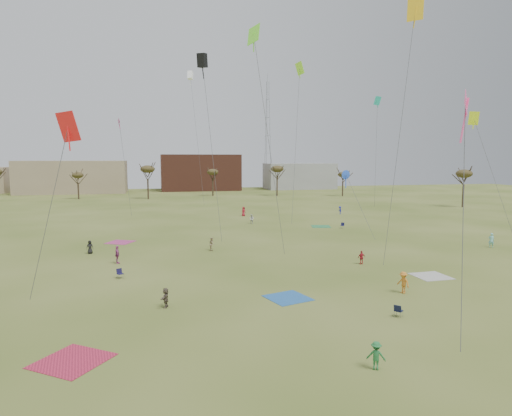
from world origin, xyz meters
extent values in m
plane|color=#44561A|center=(0.00, 0.00, 0.00)|extent=(260.00, 260.00, 0.00)
imported|color=#257137|center=(0.33, -14.04, 0.74)|extent=(1.10, 0.95, 1.47)
imported|color=red|center=(9.95, 7.29, 0.69)|extent=(0.83, 0.39, 1.39)
imported|color=#9A8462|center=(-4.03, 17.50, 0.76)|extent=(0.65, 0.80, 1.53)
imported|color=brown|center=(-9.86, -1.88, 0.72)|extent=(0.81, 1.41, 1.45)
imported|color=black|center=(-17.70, 18.78, 0.76)|extent=(0.76, 0.51, 1.52)
imported|color=orange|center=(8.75, -2.56, 0.87)|extent=(0.97, 1.27, 1.74)
imported|color=#7FD4D2|center=(29.17, 11.82, 0.88)|extent=(0.76, 0.65, 1.77)
imported|color=#A44483|center=(-14.31, 13.16, 0.92)|extent=(0.60, 1.13, 1.84)
imported|color=silver|center=(5.09, 37.43, 0.79)|extent=(0.98, 0.95, 1.59)
imported|color=#A41C2B|center=(5.75, 47.70, 0.88)|extent=(1.02, 0.93, 1.75)
imported|color=#22299D|center=(24.49, 46.37, 0.75)|extent=(0.60, 1.00, 1.51)
cube|color=#B62442|center=(-14.95, -9.60, 0.00)|extent=(4.68, 4.68, 0.03)
cube|color=#2864AD|center=(-0.61, -1.74, 0.00)|extent=(3.75, 3.75, 0.03)
cube|color=beige|center=(14.03, 1.49, 0.00)|extent=(3.08, 3.08, 0.03)
cube|color=#B83877|center=(-14.87, 25.22, 0.00)|extent=(4.08, 4.08, 0.03)
cube|color=#2F834A|center=(15.14, 32.19, 0.00)|extent=(3.50, 3.50, 0.03)
cube|color=#19153B|center=(-13.62, 7.07, 0.42)|extent=(0.67, 0.67, 0.04)
cube|color=#19153B|center=(-13.73, 7.28, 0.65)|extent=(0.50, 0.35, 0.44)
cube|color=#141937|center=(5.54, -7.35, 0.42)|extent=(0.70, 0.70, 0.04)
cube|color=#141937|center=(5.36, -7.50, 0.65)|extent=(0.42, 0.47, 0.44)
cube|color=#16173C|center=(17.69, 29.73, 0.42)|extent=(0.71, 0.71, 0.04)
cube|color=#16173C|center=(17.84, 29.91, 0.65)|extent=(0.46, 0.43, 0.44)
cube|color=red|center=(-15.97, -1.62, 12.82)|extent=(1.02, 1.02, 2.00)
cube|color=red|center=(-15.97, -1.62, 12.12)|extent=(0.08, 0.08, 1.80)
cylinder|color=#4C4C51|center=(-17.55, -1.21, 6.86)|extent=(3.21, 0.87, 11.93)
cube|color=#64D625|center=(-0.88, 9.17, 22.45)|extent=(1.03, 1.03, 2.02)
cube|color=#64D625|center=(-0.88, 9.17, 21.74)|extent=(0.08, 0.08, 1.82)
cylinder|color=#4C4C51|center=(0.80, 9.39, 11.68)|extent=(3.39, 0.49, 21.56)
cone|color=#FF509F|center=(6.65, -11.63, 13.82)|extent=(1.53, 0.11, 1.53)
cube|color=#FF509F|center=(6.65, -11.63, 12.84)|extent=(0.08, 0.08, 2.51)
cylinder|color=#4C4C51|center=(5.60, -13.29, 7.36)|extent=(2.14, 3.37, 12.93)
cube|color=yellow|center=(11.81, 2.13, 23.51)|extent=(1.01, 1.01, 1.99)
cube|color=yellow|center=(11.81, 2.13, 22.81)|extent=(0.08, 0.08, 1.79)
cylinder|color=#4C4C51|center=(10.92, 2.57, 12.20)|extent=(1.82, 0.92, 22.61)
cube|color=#DBF619|center=(28.43, 15.10, 15.68)|extent=(0.84, 0.84, 1.65)
cube|color=#DBF619|center=(28.43, 15.10, 15.10)|extent=(0.08, 0.08, 1.49)
cylinder|color=#4C4C51|center=(30.01, 12.93, 8.29)|extent=(3.22, 4.38, 14.79)
cube|color=black|center=(-4.62, 20.00, 22.10)|extent=(0.93, 0.93, 1.59)
cube|color=black|center=(-4.62, 20.00, 21.17)|extent=(0.08, 0.08, 2.39)
cylinder|color=#4C4C51|center=(-3.69, 19.09, 11.50)|extent=(1.91, 1.88, 21.21)
cone|color=blue|center=(13.82, 20.14, 8.62)|extent=(1.20, 0.09, 1.20)
cube|color=blue|center=(13.82, 20.14, 7.85)|extent=(0.08, 0.08, 1.97)
cylinder|color=#4C4C51|center=(14.69, 17.66, 4.76)|extent=(1.79, 4.99, 7.74)
cube|color=#97F028|center=(12.25, 34.88, 24.74)|extent=(0.98, 0.98, 1.93)
cube|color=#97F028|center=(12.25, 34.88, 24.07)|extent=(0.08, 0.08, 1.74)
cylinder|color=#4C4C51|center=(10.96, 32.51, 12.82)|extent=(2.63, 4.78, 23.85)
cone|color=#B71355|center=(-15.79, 43.60, 16.87)|extent=(0.94, 0.07, 0.94)
cube|color=#B71355|center=(-15.79, 43.60, 16.27)|extent=(0.08, 0.08, 1.54)
cylinder|color=#4C4C51|center=(-15.07, 44.51, 8.88)|extent=(1.49, 1.87, 15.97)
cube|color=#1BA385|center=(33.41, 49.53, 22.16)|extent=(0.89, 0.89, 1.74)
cube|color=#1BA385|center=(33.41, 49.53, 21.55)|extent=(0.08, 0.08, 1.57)
cylinder|color=#4C4C51|center=(33.45, 49.59, 11.53)|extent=(0.13, 0.17, 21.26)
cube|color=white|center=(-2.51, 62.80, 28.00)|extent=(0.96, 0.96, 1.64)
cube|color=white|center=(-2.51, 62.80, 27.04)|extent=(0.08, 0.08, 2.47)
cylinder|color=#4C4C51|center=(-1.40, 61.06, 14.45)|extent=(2.26, 3.53, 27.11)
cylinder|color=#3A2B1E|center=(-30.00, 92.00, 2.16)|extent=(0.40, 0.40, 4.32)
ellipsoid|color=#473D1E|center=(-30.00, 92.00, 6.34)|extent=(3.02, 3.02, 1.58)
cylinder|color=#3A2B1E|center=(-12.00, 88.00, 2.70)|extent=(0.40, 0.40, 5.40)
ellipsoid|color=#473D1E|center=(-12.00, 88.00, 7.92)|extent=(3.78, 3.78, 1.98)
cylinder|color=#3A2B1E|center=(6.00, 94.00, 2.34)|extent=(0.40, 0.40, 4.68)
ellipsoid|color=#473D1E|center=(6.00, 94.00, 6.86)|extent=(3.28, 3.28, 1.72)
cylinder|color=#3A2B1E|center=(24.00, 90.00, 2.64)|extent=(0.40, 0.40, 5.28)
ellipsoid|color=#473D1E|center=(24.00, 90.00, 7.74)|extent=(3.70, 3.70, 1.94)
cylinder|color=#3A2B1E|center=(42.00, 85.00, 2.10)|extent=(0.40, 0.40, 4.20)
ellipsoid|color=#473D1E|center=(42.00, 85.00, 6.16)|extent=(2.94, 2.94, 1.54)
cylinder|color=#3A2B1E|center=(56.00, 52.00, 2.52)|extent=(0.40, 0.40, 5.04)
ellipsoid|color=#473D1E|center=(56.00, 52.00, 7.39)|extent=(3.53, 3.53, 1.85)
cube|color=#937F60|center=(-35.00, 115.00, 5.00)|extent=(32.00, 14.00, 10.00)
cube|color=brown|center=(5.00, 120.00, 6.00)|extent=(26.00, 16.00, 12.00)
cube|color=gray|center=(40.00, 118.00, 4.50)|extent=(24.00, 12.00, 9.00)
cylinder|color=#9EA3A8|center=(30.90, 125.00, 19.00)|extent=(0.16, 0.16, 38.00)
cylinder|color=#9EA3A8|center=(29.55, 125.78, 19.00)|extent=(0.16, 0.16, 38.00)
cylinder|color=#9EA3A8|center=(29.55, 124.22, 19.00)|extent=(0.16, 0.16, 38.00)
cylinder|color=#9EA3A8|center=(30.00, 125.00, 39.50)|extent=(0.10, 0.10, 3.00)
camera|label=1|loc=(-10.50, -34.01, 10.72)|focal=31.52mm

